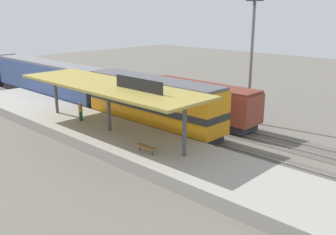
# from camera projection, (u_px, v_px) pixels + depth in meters

# --- Properties ---
(ground_plane) EXTENTS (120.00, 120.00, 0.00)m
(ground_plane) POSITION_uv_depth(u_px,v_px,m) (167.00, 124.00, 35.21)
(ground_plane) COLOR #666056
(track_near) EXTENTS (3.20, 110.00, 0.16)m
(track_near) POSITION_uv_depth(u_px,v_px,m) (151.00, 128.00, 33.81)
(track_near) COLOR #565249
(track_near) RESTS_ON ground
(track_far) EXTENTS (3.20, 110.00, 0.16)m
(track_far) POSITION_uv_depth(u_px,v_px,m) (185.00, 118.00, 37.01)
(track_far) COLOR #565249
(track_far) RESTS_ON ground
(platform) EXTENTS (6.00, 44.00, 0.90)m
(platform) POSITION_uv_depth(u_px,v_px,m) (110.00, 136.00, 30.50)
(platform) COLOR #9E998E
(platform) RESTS_ON ground
(station_canopy) EXTENTS (5.20, 18.00, 4.70)m
(station_canopy) POSITION_uv_depth(u_px,v_px,m) (109.00, 86.00, 29.32)
(station_canopy) COLOR #47474C
(station_canopy) RESTS_ON platform
(platform_bench) EXTENTS (0.44, 1.70, 0.50)m
(platform_bench) POSITION_uv_depth(u_px,v_px,m) (146.00, 147.00, 25.43)
(platform_bench) COLOR #333338
(platform_bench) RESTS_ON platform
(locomotive) EXTENTS (2.93, 14.43, 4.44)m
(locomotive) POSITION_uv_depth(u_px,v_px,m) (153.00, 103.00, 33.01)
(locomotive) COLOR #28282D
(locomotive) RESTS_ON track_near
(passenger_carriage_front) EXTENTS (2.90, 20.00, 4.24)m
(passenger_carriage_front) POSITION_uv_depth(u_px,v_px,m) (48.00, 79.00, 45.01)
(passenger_carriage_front) COLOR #28282D
(passenger_carriage_front) RESTS_ON track_near
(freight_car) EXTENTS (2.80, 12.00, 3.54)m
(freight_car) POSITION_uv_depth(u_px,v_px,m) (199.00, 102.00, 35.30)
(freight_car) COLOR #28282D
(freight_car) RESTS_ON track_far
(light_mast) EXTENTS (1.10, 1.10, 11.70)m
(light_mast) POSITION_uv_depth(u_px,v_px,m) (253.00, 32.00, 33.54)
(light_mast) COLOR slate
(light_mast) RESTS_ON ground
(person_waiting) EXTENTS (0.34, 0.34, 1.71)m
(person_waiting) POSITION_uv_depth(u_px,v_px,m) (80.00, 110.00, 32.74)
(person_waiting) COLOR #23603D
(person_waiting) RESTS_ON platform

